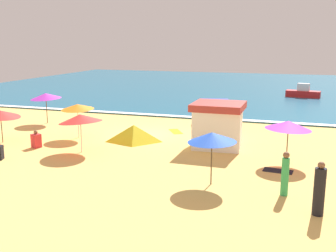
{
  "coord_description": "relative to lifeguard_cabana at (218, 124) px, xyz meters",
  "views": [
    {
      "loc": [
        9.01,
        -22.49,
        5.75
      ],
      "look_at": [
        1.79,
        -0.5,
        0.8
      ],
      "focal_mm": 42.73,
      "sensor_mm": 36.0,
      "label": 1
    }
  ],
  "objects": [
    {
      "name": "beach_tent",
      "position": [
        -4.8,
        -0.53,
        -0.75
      ],
      "size": [
        2.78,
        2.27,
        1.02
      ],
      "color": "yellow",
      "rests_on": "ground_plane"
    },
    {
      "name": "beachgoer_0",
      "position": [
        3.8,
        -6.25,
        -0.42
      ],
      "size": [
        0.33,
        0.33,
        1.71
      ],
      "color": "green",
      "rests_on": "ground_plane"
    },
    {
      "name": "beach_umbrella_5",
      "position": [
        3.73,
        -2.06,
        0.63
      ],
      "size": [
        2.95,
        2.95,
        2.13
      ],
      "color": "#4C3823",
      "rests_on": "ground_plane"
    },
    {
      "name": "beachgoer_4",
      "position": [
        4.95,
        -7.72,
        -0.38
      ],
      "size": [
        0.43,
        0.43,
        1.87
      ],
      "color": "black",
      "rests_on": "ground_plane"
    },
    {
      "name": "ground_plane",
      "position": [
        -4.94,
        1.28,
        -1.25
      ],
      "size": [
        60.0,
        60.0,
        0.0
      ],
      "primitive_type": "plane",
      "color": "#EDBC60"
    },
    {
      "name": "beach_umbrella_1",
      "position": [
        0.91,
        -5.95,
        0.72
      ],
      "size": [
        2.46,
        2.45,
        2.21
      ],
      "color": "#4C3823",
      "rests_on": "ground_plane"
    },
    {
      "name": "beachgoer_5",
      "position": [
        -2.56,
        5.62,
        -0.86
      ],
      "size": [
        0.53,
        0.53,
        0.93
      ],
      "color": "white",
      "rests_on": "ground_plane"
    },
    {
      "name": "beach_umbrella_3",
      "position": [
        -12.81,
        2.63,
        0.69
      ],
      "size": [
        3.01,
        3.01,
        2.2
      ],
      "color": "#4C3823",
      "rests_on": "ground_plane"
    },
    {
      "name": "beach_umbrella_2",
      "position": [
        -11.98,
        -2.94,
        0.45
      ],
      "size": [
        2.44,
        2.42,
        2.0
      ],
      "color": "#4C3823",
      "rests_on": "ground_plane"
    },
    {
      "name": "beach_towel_2",
      "position": [
        -3.31,
        2.87,
        -1.25
      ],
      "size": [
        1.31,
        1.61,
        0.01
      ],
      "color": "orange",
      "rests_on": "ground_plane"
    },
    {
      "name": "small_boat_1",
      "position": [
        -3.05,
        14.04,
        -0.9
      ],
      "size": [
        2.64,
        1.7,
        0.5
      ],
      "color": "navy",
      "rests_on": "ocean_water"
    },
    {
      "name": "beach_umbrella_4",
      "position": [
        -8.43,
        -0.5,
        0.63
      ],
      "size": [
        2.26,
        2.27,
        2.09
      ],
      "color": "silver",
      "rests_on": "ground_plane"
    },
    {
      "name": "small_boat_0",
      "position": [
        4.54,
        21.69,
        -0.69
      ],
      "size": [
        3.46,
        1.5,
        1.4
      ],
      "color": "red",
      "rests_on": "ocean_water"
    },
    {
      "name": "beach_towel_0",
      "position": [
        3.43,
        -3.33,
        -1.25
      ],
      "size": [
        1.36,
        0.8,
        0.01
      ],
      "color": "black",
      "rests_on": "ground_plane"
    },
    {
      "name": "beachgoer_3",
      "position": [
        -9.44,
        -3.26,
        -0.84
      ],
      "size": [
        0.57,
        0.57,
        0.96
      ],
      "color": "red",
      "rests_on": "ground_plane"
    },
    {
      "name": "ocean_water",
      "position": [
        -4.94,
        29.28,
        -1.2
      ],
      "size": [
        60.0,
        44.0,
        0.1
      ],
      "primitive_type": "cube",
      "color": "#196084",
      "rests_on": "ground_plane"
    },
    {
      "name": "lifeguard_cabana",
      "position": [
        0.0,
        0.0,
        0.0
      ],
      "size": [
        2.73,
        2.62,
        2.46
      ],
      "color": "white",
      "rests_on": "ground_plane"
    },
    {
      "name": "beach_umbrella_6",
      "position": [
        -6.6,
        -3.3,
        0.56
      ],
      "size": [
        3.05,
        3.04,
        2.14
      ],
      "color": "silver",
      "rests_on": "ground_plane"
    },
    {
      "name": "wave_breaker_foam",
      "position": [
        -4.94,
        7.58,
        -1.15
      ],
      "size": [
        57.0,
        0.7,
        0.01
      ],
      "primitive_type": "cube",
      "color": "white",
      "rests_on": "ocean_water"
    }
  ]
}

